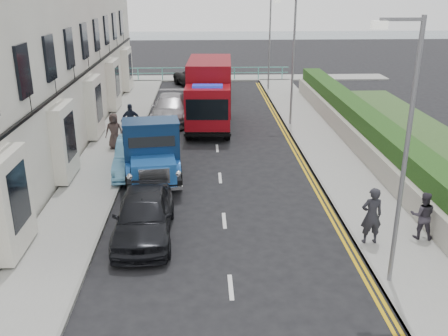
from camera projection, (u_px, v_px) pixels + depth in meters
ground at (227, 250)px, 15.25m from camera, size 120.00×120.00×0.00m
pavement_west at (107, 155)px, 23.44m from camera, size 2.40×38.00×0.12m
pavement_east at (328, 152)px, 23.87m from camera, size 2.60×38.00×0.12m
promenade at (210, 78)px, 42.38m from camera, size 30.00×2.50×0.12m
sea_plane at (207, 40)px, 71.43m from camera, size 120.00×120.00×0.00m
garden_east at (369, 135)px, 23.65m from camera, size 1.45×28.00×1.75m
seafront_railing at (211, 74)px, 41.45m from camera, size 13.00×0.08×1.11m
lamp_near at (402, 143)px, 12.15m from camera, size 1.23×0.18×7.00m
lamp_mid at (291, 55)px, 27.13m from camera, size 1.23×0.18×7.00m
lamp_far at (268, 36)px, 36.50m from camera, size 1.23×0.18×7.00m
bedford_lorry at (152, 154)px, 20.07m from camera, size 2.80×5.69×2.59m
red_lorry at (209, 92)px, 27.90m from camera, size 2.66×7.01×3.62m
parked_car_front at (144, 215)px, 15.81m from camera, size 1.90×4.52×1.53m
parked_car_mid at (136, 155)px, 21.40m from camera, size 1.65×4.42×1.44m
parked_car_rear at (170, 108)px, 29.33m from camera, size 2.15×5.12×1.48m
seafront_car_left at (197, 77)px, 39.02m from camera, size 4.45×5.88×1.48m
seafront_car_right at (219, 89)px, 35.15m from camera, size 1.58×3.85×1.31m
pedestrian_east_near at (372, 216)px, 15.14m from camera, size 0.69×0.47×1.82m
pedestrian_east_far at (423, 215)px, 15.47m from camera, size 0.88×0.76×1.54m
pedestrian_west_near at (131, 121)px, 25.72m from camera, size 1.08×0.58×1.75m
pedestrian_west_far at (114, 131)px, 23.96m from camera, size 0.87×0.60×1.73m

